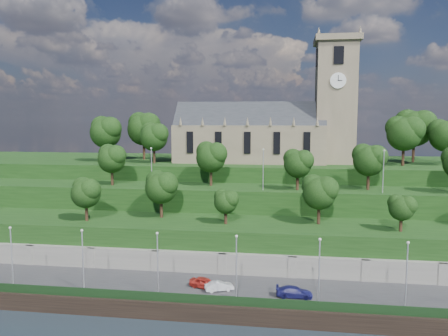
# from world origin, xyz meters

# --- Properties ---
(ground) EXTENTS (320.00, 320.00, 0.00)m
(ground) POSITION_xyz_m (0.00, 0.00, 0.00)
(ground) COLOR black
(ground) RESTS_ON ground
(promenade) EXTENTS (160.00, 12.00, 2.00)m
(promenade) POSITION_xyz_m (0.00, 6.00, 1.00)
(promenade) COLOR #2D2D30
(promenade) RESTS_ON ground
(quay_wall) EXTENTS (160.00, 0.50, 2.20)m
(quay_wall) POSITION_xyz_m (0.00, -0.05, 1.10)
(quay_wall) COLOR black
(quay_wall) RESTS_ON ground
(fence) EXTENTS (160.00, 0.10, 1.20)m
(fence) POSITION_xyz_m (0.00, 0.60, 2.60)
(fence) COLOR #163216
(fence) RESTS_ON promenade
(retaining_wall) EXTENTS (160.00, 2.10, 5.00)m
(retaining_wall) POSITION_xyz_m (0.00, 11.97, 2.50)
(retaining_wall) COLOR slate
(retaining_wall) RESTS_ON ground
(embankment_lower) EXTENTS (160.00, 12.00, 8.00)m
(embankment_lower) POSITION_xyz_m (0.00, 18.00, 4.00)
(embankment_lower) COLOR #153411
(embankment_lower) RESTS_ON ground
(embankment_upper) EXTENTS (160.00, 10.00, 12.00)m
(embankment_upper) POSITION_xyz_m (0.00, 29.00, 6.00)
(embankment_upper) COLOR #153411
(embankment_upper) RESTS_ON ground
(hilltop) EXTENTS (160.00, 32.00, 15.00)m
(hilltop) POSITION_xyz_m (0.00, 50.00, 7.50)
(hilltop) COLOR #153411
(hilltop) RESTS_ON ground
(church) EXTENTS (38.60, 12.35, 27.60)m
(church) POSITION_xyz_m (0.79, 45.98, 22.52)
(church) COLOR #6C604B
(church) RESTS_ON hilltop
(trees_lower) EXTENTS (66.42, 8.98, 7.84)m
(trees_lower) POSITION_xyz_m (-1.33, 18.40, 12.78)
(trees_lower) COLOR black
(trees_lower) RESTS_ON embankment_lower
(trees_upper) EXTENTS (66.34, 8.39, 8.24)m
(trees_upper) POSITION_xyz_m (3.77, 28.33, 17.35)
(trees_upper) COLOR black
(trees_upper) RESTS_ON embankment_upper
(trees_hilltop) EXTENTS (78.10, 16.72, 11.45)m
(trees_hilltop) POSITION_xyz_m (2.33, 45.23, 22.03)
(trees_hilltop) COLOR black
(trees_hilltop) RESTS_ON hilltop
(lamp_posts_promenade) EXTENTS (60.36, 0.36, 8.24)m
(lamp_posts_promenade) POSITION_xyz_m (-2.00, 2.50, 6.74)
(lamp_posts_promenade) COLOR #B2B2B7
(lamp_posts_promenade) RESTS_ON promenade
(lamp_posts_upper) EXTENTS (40.36, 0.36, 7.29)m
(lamp_posts_upper) POSITION_xyz_m (-0.00, 26.00, 16.24)
(lamp_posts_upper) COLOR #B2B2B7
(lamp_posts_upper) RESTS_ON embankment_upper
(car_left) EXTENTS (4.44, 2.85, 1.41)m
(car_left) POSITION_xyz_m (-6.58, 5.68, 2.70)
(car_left) COLOR #A8231C
(car_left) RESTS_ON promenade
(car_middle) EXTENTS (3.97, 2.59, 1.24)m
(car_middle) POSITION_xyz_m (-4.53, 5.03, 2.62)
(car_middle) COLOR #B7B8BC
(car_middle) RESTS_ON promenade
(car_right) EXTENTS (4.58, 1.88, 1.33)m
(car_right) POSITION_xyz_m (5.15, 4.34, 2.66)
(car_right) COLOR navy
(car_right) RESTS_ON promenade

